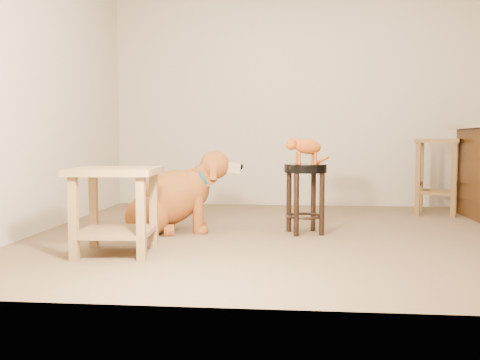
# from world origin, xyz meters

# --- Properties ---
(floor) EXTENTS (4.50, 4.00, 0.01)m
(floor) POSITION_xyz_m (0.00, 0.00, 0.00)
(floor) COLOR brown
(floor) RESTS_ON ground
(room_shell) EXTENTS (4.54, 4.04, 2.62)m
(room_shell) POSITION_xyz_m (0.00, 0.00, 1.68)
(room_shell) COLOR beige
(room_shell) RESTS_ON ground
(padded_stool) EXTENTS (0.37, 0.37, 0.59)m
(padded_stool) POSITION_xyz_m (-0.01, 0.05, 0.42)
(padded_stool) COLOR black
(padded_stool) RESTS_ON ground
(wood_stool) EXTENTS (0.55, 0.55, 0.80)m
(wood_stool) POSITION_xyz_m (1.40, 1.34, 0.42)
(wood_stool) COLOR brown
(wood_stool) RESTS_ON ground
(side_table) EXTENTS (0.61, 0.61, 0.60)m
(side_table) POSITION_xyz_m (-1.33, -0.89, 0.39)
(side_table) COLOR olive
(side_table) RESTS_ON ground
(golden_retriever) EXTENTS (1.16, 0.63, 0.74)m
(golden_retriever) POSITION_xyz_m (-1.14, -0.01, 0.28)
(golden_retriever) COLOR brown
(golden_retriever) RESTS_ON ground
(tabby_kitten) EXTENTS (0.38, 0.24, 0.26)m
(tabby_kitten) POSITION_xyz_m (-0.02, 0.05, 0.73)
(tabby_kitten) COLOR #A54810
(tabby_kitten) RESTS_ON padded_stool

